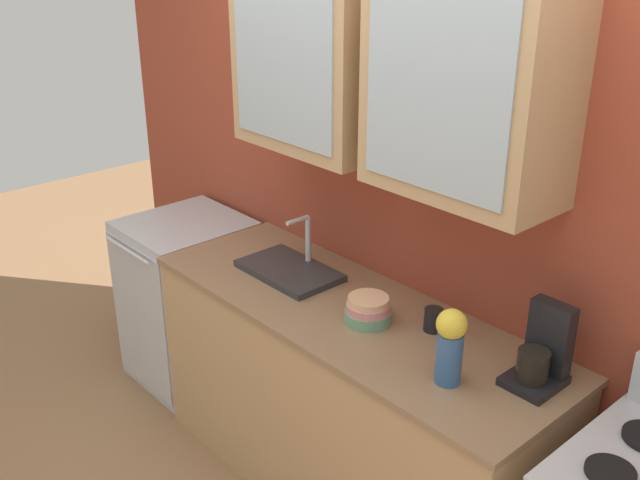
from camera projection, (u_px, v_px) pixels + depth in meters
back_wall_unit at (410, 166)px, 3.00m from camera, size 4.33×0.45×2.68m
counter at (347, 403)px, 3.22m from camera, size 1.93×0.67×0.93m
sink_faucet at (290, 269)px, 3.32m from camera, size 0.46×0.28×0.26m
bowl_stack at (368, 310)px, 2.92m from camera, size 0.19×0.19×0.11m
vase at (450, 344)px, 2.50m from camera, size 0.11×0.11×0.28m
cup_near_sink at (434, 320)px, 2.86m from camera, size 0.11×0.07×0.09m
dishwasher at (189, 300)px, 4.07m from camera, size 0.56×0.65×0.93m
coffee_maker at (542, 354)px, 2.52m from camera, size 0.17×0.20×0.29m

